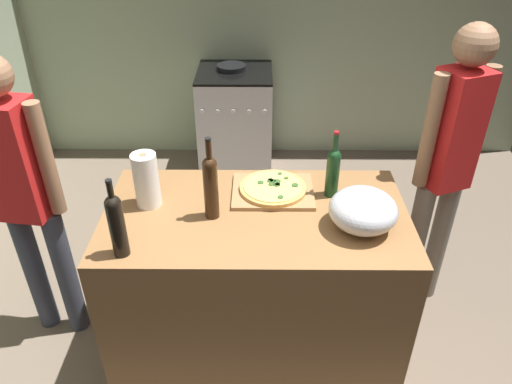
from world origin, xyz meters
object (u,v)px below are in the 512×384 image
Objects in this scene: wine_bottle_dark at (211,184)px; mixing_bowl at (363,210)px; wine_bottle_clear at (333,170)px; wine_bottle_green at (117,223)px; pizza at (274,188)px; person_in_red at (447,160)px; stove at (236,122)px; person_in_stripes at (25,191)px; paper_towel_roll at (146,180)px.

mixing_bowl is at bearing -6.97° from wine_bottle_dark.
wine_bottle_green is at bearing -153.82° from wine_bottle_clear.
person_in_red is (0.93, 0.24, 0.02)m from pizza.
person_in_red is at bearing 43.80° from mixing_bowl.
wine_bottle_green reaches higher than stove.
person_in_stripes reaches higher than wine_bottle_dark.
wine_bottle_green is 0.22× the size of person_in_stripes.
stove is at bearing 89.74° from wine_bottle_dark.
person_in_red is (0.54, 0.52, -0.04)m from mixing_bowl.
wine_bottle_green is 0.77m from person_in_stripes.
wine_bottle_dark is at bearing -17.03° from paper_towel_roll.
person_in_stripes is at bearing 171.56° from paper_towel_roll.
wine_bottle_clear is at bearing 17.92° from wine_bottle_dark.
wine_bottle_dark is at bearing 173.03° from mixing_bowl.
person_in_stripes is (-0.95, 0.19, -0.16)m from wine_bottle_dark.
stove is 2.08m from person_in_red.
person_in_stripes is at bearing -179.64° from pizza.
paper_towel_roll is at bearing -99.29° from stove.
wine_bottle_clear is (-0.10, 0.27, 0.05)m from mixing_bowl.
wine_bottle_green is at bearing -169.63° from mixing_bowl.
person_in_red reaches higher than wine_bottle_green.
paper_towel_roll reaches higher than mixing_bowl.
wine_bottle_clear reaches higher than pizza.
paper_towel_roll is at bearing -174.21° from wine_bottle_clear.
wine_bottle_green is 0.38× the size of stove.
mixing_bowl is 0.84× the size of wine_bottle_green.
stove is at bearing 107.29° from mixing_bowl.
pizza reaches higher than stove.
mixing_bowl is 1.05m from wine_bottle_green.
paper_towel_roll reaches higher than stove.
wine_bottle_dark is (0.35, 0.27, 0.01)m from wine_bottle_green.
paper_towel_roll is 0.33m from wine_bottle_dark.
wine_bottle_clear is (0.88, 0.09, 0.01)m from paper_towel_roll.
person_in_red is (1.53, 0.34, -0.08)m from paper_towel_roll.
pizza is at bearing 36.03° from wine_bottle_green.
wine_bottle_dark is 1.30m from person_in_red.
pizza is 0.82× the size of wine_bottle_dark.
pizza is 1.24m from person_in_stripes.
mixing_bowl is 0.32× the size of stove.
pizza is 1.94m from stove.
wine_bottle_dark is 0.24× the size of person_in_red.
pizza is at bearing 9.70° from paper_towel_roll.
wine_bottle_clear is 0.70m from person_in_red.
pizza is 0.35× the size of stove.
pizza is 0.20× the size of person_in_stripes.
wine_bottle_clear is at bearing 5.79° from paper_towel_roll.
wine_bottle_clear is 1.52m from person_in_stripes.
pizza is 0.38m from wine_bottle_dark.
wine_bottle_dark is at bearing -11.31° from person_in_stripes.
stove is at bearing 81.08° from wine_bottle_green.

